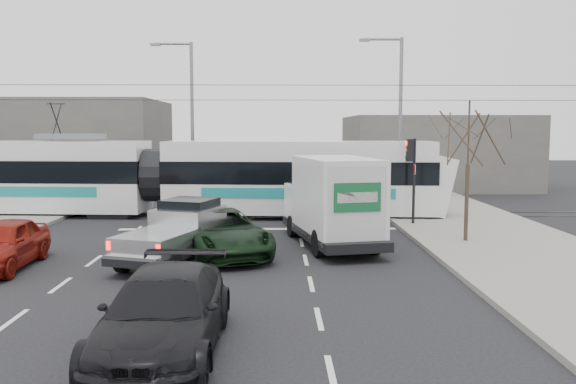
{
  "coord_description": "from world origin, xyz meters",
  "views": [
    {
      "loc": [
        0.76,
        -19.03,
        4.18
      ],
      "look_at": [
        1.21,
        3.63,
        1.8
      ],
      "focal_mm": 38.0,
      "sensor_mm": 36.0,
      "label": 1
    }
  ],
  "objects_px": {
    "bare_tree": "(469,139)",
    "red_car": "(1,244)",
    "tram": "(155,177)",
    "dark_car": "(164,314)",
    "street_lamp_far": "(189,112)",
    "traffic_signal": "(411,162)",
    "silver_pickup": "(180,231)",
    "green_car": "(221,232)",
    "box_truck": "(332,202)",
    "navy_pickup": "(322,202)",
    "street_lamp_near": "(397,111)"
  },
  "relations": [
    {
      "from": "red_car",
      "to": "traffic_signal",
      "type": "bearing_deg",
      "value": 26.83
    },
    {
      "from": "traffic_signal",
      "to": "red_car",
      "type": "relative_size",
      "value": 0.83
    },
    {
      "from": "street_lamp_near",
      "to": "silver_pickup",
      "type": "xyz_separation_m",
      "value": [
        -9.58,
        -13.95,
        -4.17
      ]
    },
    {
      "from": "traffic_signal",
      "to": "tram",
      "type": "bearing_deg",
      "value": 163.6
    },
    {
      "from": "street_lamp_far",
      "to": "box_truck",
      "type": "bearing_deg",
      "value": -63.2
    },
    {
      "from": "bare_tree",
      "to": "tram",
      "type": "xyz_separation_m",
      "value": [
        -12.57,
        7.36,
        -1.9
      ]
    },
    {
      "from": "bare_tree",
      "to": "green_car",
      "type": "height_order",
      "value": "bare_tree"
    },
    {
      "from": "street_lamp_near",
      "to": "green_car",
      "type": "xyz_separation_m",
      "value": [
        -8.37,
        -13.13,
        -4.36
      ]
    },
    {
      "from": "street_lamp_far",
      "to": "silver_pickup",
      "type": "height_order",
      "value": "street_lamp_far"
    },
    {
      "from": "traffic_signal",
      "to": "street_lamp_far",
      "type": "bearing_deg",
      "value": 138.28
    },
    {
      "from": "street_lamp_near",
      "to": "dark_car",
      "type": "xyz_separation_m",
      "value": [
        -8.63,
        -22.0,
        -4.35
      ]
    },
    {
      "from": "silver_pickup",
      "to": "navy_pickup",
      "type": "distance_m",
      "value": 8.69
    },
    {
      "from": "street_lamp_near",
      "to": "red_car",
      "type": "distance_m",
      "value": 21.47
    },
    {
      "from": "traffic_signal",
      "to": "street_lamp_near",
      "type": "xyz_separation_m",
      "value": [
        0.84,
        7.5,
        2.37
      ]
    },
    {
      "from": "tram",
      "to": "red_car",
      "type": "distance_m",
      "value": 11.17
    },
    {
      "from": "box_truck",
      "to": "red_car",
      "type": "distance_m",
      "value": 10.72
    },
    {
      "from": "silver_pickup",
      "to": "green_car",
      "type": "height_order",
      "value": "silver_pickup"
    },
    {
      "from": "tram",
      "to": "dark_car",
      "type": "xyz_separation_m",
      "value": [
        3.65,
        -17.87,
        -1.13
      ]
    },
    {
      "from": "navy_pickup",
      "to": "red_car",
      "type": "bearing_deg",
      "value": -128.95
    },
    {
      "from": "traffic_signal",
      "to": "box_truck",
      "type": "xyz_separation_m",
      "value": [
        -3.72,
        -4.23,
        -1.17
      ]
    },
    {
      "from": "green_car",
      "to": "tram",
      "type": "bearing_deg",
      "value": 94.6
    },
    {
      "from": "street_lamp_far",
      "to": "traffic_signal",
      "type": "bearing_deg",
      "value": -41.72
    },
    {
      "from": "street_lamp_far",
      "to": "green_car",
      "type": "height_order",
      "value": "street_lamp_far"
    },
    {
      "from": "traffic_signal",
      "to": "silver_pickup",
      "type": "height_order",
      "value": "traffic_signal"
    },
    {
      "from": "navy_pickup",
      "to": "red_car",
      "type": "distance_m",
      "value": 13.02
    },
    {
      "from": "box_truck",
      "to": "green_car",
      "type": "bearing_deg",
      "value": -171.06
    },
    {
      "from": "traffic_signal",
      "to": "green_car",
      "type": "bearing_deg",
      "value": -143.21
    },
    {
      "from": "red_car",
      "to": "dark_car",
      "type": "height_order",
      "value": "dark_car"
    },
    {
      "from": "silver_pickup",
      "to": "box_truck",
      "type": "height_order",
      "value": "box_truck"
    },
    {
      "from": "red_car",
      "to": "dark_car",
      "type": "bearing_deg",
      "value": -50.37
    },
    {
      "from": "street_lamp_far",
      "to": "silver_pickup",
      "type": "bearing_deg",
      "value": -83.15
    },
    {
      "from": "green_car",
      "to": "silver_pickup",
      "type": "bearing_deg",
      "value": -164.85
    },
    {
      "from": "silver_pickup",
      "to": "dark_car",
      "type": "relative_size",
      "value": 1.05
    },
    {
      "from": "tram",
      "to": "dark_car",
      "type": "distance_m",
      "value": 18.27
    },
    {
      "from": "bare_tree",
      "to": "tram",
      "type": "relative_size",
      "value": 0.19
    },
    {
      "from": "tram",
      "to": "dark_car",
      "type": "bearing_deg",
      "value": -74.03
    },
    {
      "from": "street_lamp_far",
      "to": "bare_tree",
      "type": "bearing_deg",
      "value": -48.88
    },
    {
      "from": "bare_tree",
      "to": "red_car",
      "type": "height_order",
      "value": "bare_tree"
    },
    {
      "from": "tram",
      "to": "navy_pickup",
      "type": "height_order",
      "value": "tram"
    },
    {
      "from": "box_truck",
      "to": "green_car",
      "type": "distance_m",
      "value": 4.14
    },
    {
      "from": "street_lamp_near",
      "to": "green_car",
      "type": "height_order",
      "value": "street_lamp_near"
    },
    {
      "from": "street_lamp_near",
      "to": "green_car",
      "type": "distance_m",
      "value": 16.17
    },
    {
      "from": "street_lamp_far",
      "to": "navy_pickup",
      "type": "bearing_deg",
      "value": -51.96
    },
    {
      "from": "street_lamp_far",
      "to": "red_car",
      "type": "relative_size",
      "value": 2.06
    },
    {
      "from": "bare_tree",
      "to": "red_car",
      "type": "xyz_separation_m",
      "value": [
        -15.04,
        -3.47,
        -3.05
      ]
    },
    {
      "from": "navy_pickup",
      "to": "green_car",
      "type": "bearing_deg",
      "value": -108.68
    },
    {
      "from": "street_lamp_near",
      "to": "green_car",
      "type": "relative_size",
      "value": 1.66
    },
    {
      "from": "green_car",
      "to": "street_lamp_near",
      "type": "bearing_deg",
      "value": 38.59
    },
    {
      "from": "red_car",
      "to": "navy_pickup",
      "type": "bearing_deg",
      "value": 37.17
    },
    {
      "from": "tram",
      "to": "red_car",
      "type": "bearing_deg",
      "value": -98.43
    }
  ]
}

